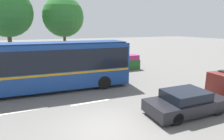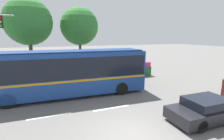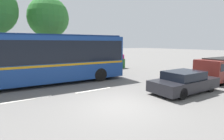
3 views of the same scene
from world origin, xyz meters
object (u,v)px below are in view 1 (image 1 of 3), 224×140
(street_tree_centre, at_px, (63,17))
(sedan_foreground, at_px, (186,102))
(city_bus, at_px, (43,64))
(street_tree_left, at_px, (6,12))

(street_tree_centre, bearing_deg, sedan_foreground, -75.22)
(city_bus, height_order, street_tree_left, street_tree_left)
(sedan_foreground, xyz_separation_m, street_tree_left, (-9.02, 13.21, 5.24))
(city_bus, distance_m, street_tree_left, 7.96)
(sedan_foreground, bearing_deg, city_bus, 136.01)
(city_bus, bearing_deg, street_tree_centre, 72.80)
(sedan_foreground, height_order, street_tree_left, street_tree_left)
(city_bus, relative_size, street_tree_left, 1.51)
(street_tree_centre, bearing_deg, city_bus, -110.53)
(street_tree_left, relative_size, street_tree_centre, 1.05)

